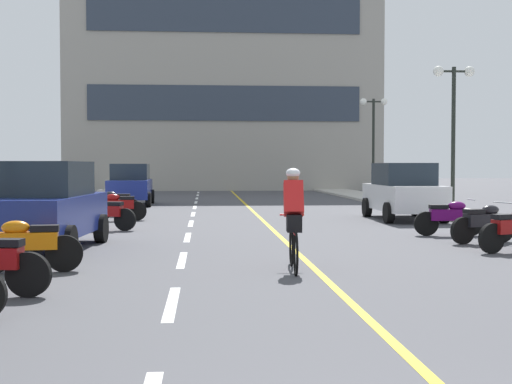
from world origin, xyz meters
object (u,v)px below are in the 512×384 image
(motorcycle_6, at_px, (449,217))
(motorcycle_8, at_px, (119,206))
(street_lamp_far, at_px, (373,125))
(cyclist_rider, at_px, (294,217))
(motorcycle_5, at_px, (483,222))
(motorcycle_3, at_px, (28,244))
(motorcycle_9, at_px, (116,203))
(motorcycle_7, at_px, (105,213))
(street_lamp_mid, at_px, (454,105))
(parked_car_near, at_px, (44,206))
(parked_car_far, at_px, (130,184))
(parked_car_mid, at_px, (403,191))

(motorcycle_6, relative_size, motorcycle_8, 1.00)
(street_lamp_far, xyz_separation_m, cyclist_rider, (-7.40, -24.41, -3.01))
(motorcycle_5, relative_size, motorcycle_6, 0.97)
(motorcycle_3, height_order, motorcycle_5, same)
(motorcycle_3, xyz_separation_m, motorcycle_9, (-0.20, 12.53, 0.00))
(street_lamp_far, bearing_deg, motorcycle_7, -124.03)
(street_lamp_mid, height_order, motorcycle_7, street_lamp_mid)
(street_lamp_mid, xyz_separation_m, motorcycle_6, (-2.58, -6.76, -3.35))
(parked_car_near, xyz_separation_m, parked_car_far, (0.02, 16.14, 0.00))
(street_lamp_mid, relative_size, motorcycle_5, 3.06)
(parked_car_near, distance_m, motorcycle_9, 9.51)
(street_lamp_mid, relative_size, motorcycle_6, 2.97)
(motorcycle_7, xyz_separation_m, motorcycle_9, (-0.39, 5.20, 0.00))
(street_lamp_mid, distance_m, parked_car_near, 15.16)
(parked_car_near, xyz_separation_m, motorcycle_5, (9.48, 0.56, -0.44))
(cyclist_rider, bearing_deg, parked_car_mid, 64.72)
(street_lamp_far, xyz_separation_m, parked_car_far, (-12.12, -5.23, -2.98))
(motorcycle_6, relative_size, cyclist_rider, 0.96)
(motorcycle_7, bearing_deg, motorcycle_9, 94.28)
(parked_car_mid, height_order, cyclist_rider, parked_car_mid)
(parked_car_near, relative_size, motorcycle_8, 2.53)
(parked_car_mid, bearing_deg, parked_car_far, 137.48)
(motorcycle_3, bearing_deg, street_lamp_mid, 46.36)
(street_lamp_mid, height_order, motorcycle_5, street_lamp_mid)
(motorcycle_9, bearing_deg, motorcycle_8, -80.00)
(motorcycle_3, distance_m, cyclist_rider, 4.33)
(motorcycle_3, distance_m, motorcycle_7, 7.33)
(parked_car_mid, xyz_separation_m, motorcycle_8, (-9.06, 0.19, -0.44))
(parked_car_far, xyz_separation_m, motorcycle_3, (0.41, -19.17, -0.44))
(motorcycle_3, xyz_separation_m, motorcycle_8, (0.15, 10.54, 0.00))
(parked_car_mid, relative_size, parked_car_far, 0.99)
(street_lamp_mid, distance_m, motorcycle_6, 7.97)
(motorcycle_7, bearing_deg, cyclist_rider, -60.71)
(parked_car_far, height_order, motorcycle_8, parked_car_far)
(motorcycle_3, bearing_deg, motorcycle_8, 89.19)
(motorcycle_7, relative_size, cyclist_rider, 0.94)
(motorcycle_5, distance_m, motorcycle_9, 12.87)
(street_lamp_mid, xyz_separation_m, parked_car_mid, (-2.24, -1.65, -2.91))
(parked_car_far, xyz_separation_m, motorcycle_7, (0.59, -11.84, -0.44))
(parked_car_mid, distance_m, parked_car_far, 13.04)
(street_lamp_mid, xyz_separation_m, motorcycle_3, (-11.44, -12.00, -3.35))
(motorcycle_7, distance_m, motorcycle_9, 5.22)
(parked_car_near, relative_size, cyclist_rider, 2.43)
(street_lamp_far, height_order, parked_car_mid, street_lamp_far)
(parked_car_mid, height_order, motorcycle_8, parked_car_mid)
(motorcycle_8, bearing_deg, street_lamp_far, 50.15)
(parked_car_mid, relative_size, motorcycle_8, 2.47)
(parked_car_far, distance_m, motorcycle_7, 11.86)
(parked_car_far, xyz_separation_m, motorcycle_8, (0.56, -8.62, -0.44))
(motorcycle_3, bearing_deg, motorcycle_9, 90.92)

